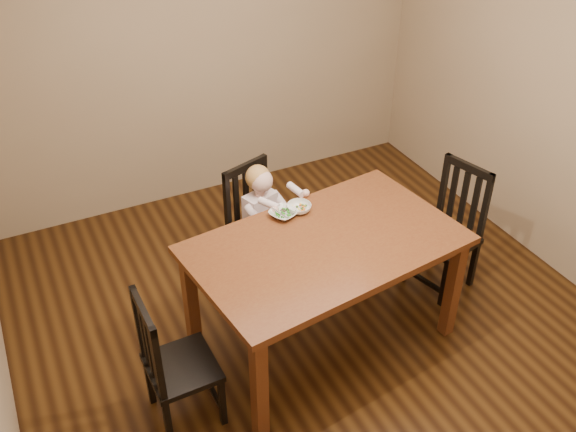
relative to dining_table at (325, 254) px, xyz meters
name	(u,v)px	position (x,y,z in m)	size (l,w,h in m)	color
room	(315,155)	(0.01, 0.20, 0.61)	(4.01, 4.01, 2.71)	#41260D
dining_table	(325,254)	(0.00, 0.00, 0.00)	(1.79, 1.21, 0.84)	#552713
chair_child	(258,228)	(-0.12, 0.80, -0.28)	(0.52, 0.51, 0.96)	black
chair_left	(173,364)	(-1.09, -0.18, -0.29)	(0.40, 0.41, 0.94)	black
chair_right	(449,230)	(1.12, 0.15, -0.27)	(0.50, 0.51, 0.98)	black
toddler	(262,216)	(-0.10, 0.75, -0.14)	(0.31, 0.39, 0.53)	silver
bowl_peas	(283,214)	(-0.11, 0.37, 0.12)	(0.18, 0.18, 0.04)	silver
bowl_veg	(299,208)	(0.01, 0.38, 0.12)	(0.16, 0.16, 0.05)	silver
fork	(280,214)	(-0.15, 0.34, 0.14)	(0.08, 0.11, 0.05)	silver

